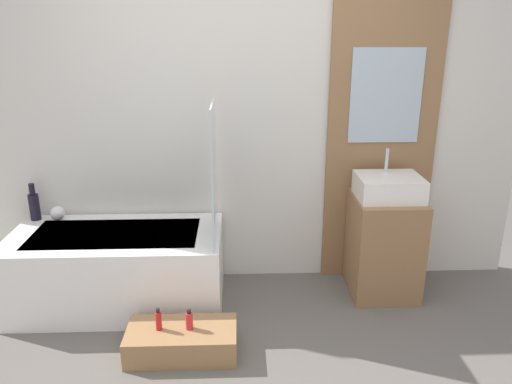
% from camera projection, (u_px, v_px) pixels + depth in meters
% --- Properties ---
extents(wall_tiled_back, '(4.20, 0.06, 2.60)m').
position_uv_depth(wall_tiled_back, '(243.00, 114.00, 3.67)').
color(wall_tiled_back, silver).
rests_on(wall_tiled_back, ground_plane).
extents(wall_wood_accent, '(0.82, 0.04, 2.60)m').
position_uv_depth(wall_wood_accent, '(384.00, 113.00, 3.65)').
color(wall_wood_accent, '#8E6642').
rests_on(wall_wood_accent, ground_plane).
extents(bathtub, '(1.47, 0.75, 0.54)m').
position_uv_depth(bathtub, '(119.00, 268.00, 3.56)').
color(bathtub, white).
rests_on(bathtub, ground_plane).
extents(glass_shower_screen, '(0.01, 0.52, 0.92)m').
position_uv_depth(glass_shower_screen, '(214.00, 173.00, 3.27)').
color(glass_shower_screen, silver).
rests_on(glass_shower_screen, bathtub).
extents(wooden_step_bench, '(0.67, 0.34, 0.17)m').
position_uv_depth(wooden_step_bench, '(182.00, 341.00, 3.06)').
color(wooden_step_bench, '#997047').
rests_on(wooden_step_bench, ground_plane).
extents(vanity_cabinet, '(0.48, 0.51, 0.75)m').
position_uv_depth(vanity_cabinet, '(384.00, 245.00, 3.69)').
color(vanity_cabinet, '#8E6642').
rests_on(vanity_cabinet, ground_plane).
extents(sink, '(0.45, 0.37, 0.34)m').
position_uv_depth(sink, '(389.00, 187.00, 3.55)').
color(sink, white).
rests_on(sink, vanity_cabinet).
extents(vase_tall_dark, '(0.08, 0.08, 0.28)m').
position_uv_depth(vase_tall_dark, '(34.00, 205.00, 3.69)').
color(vase_tall_dark, black).
rests_on(vase_tall_dark, bathtub).
extents(vase_round_light, '(0.11, 0.11, 0.11)m').
position_uv_depth(vase_round_light, '(58.00, 213.00, 3.70)').
color(vase_round_light, white).
rests_on(vase_round_light, bathtub).
extents(bottle_soap_primary, '(0.04, 0.04, 0.14)m').
position_uv_depth(bottle_soap_primary, '(159.00, 320.00, 3.01)').
color(bottle_soap_primary, red).
rests_on(bottle_soap_primary, wooden_step_bench).
extents(bottle_soap_secondary, '(0.04, 0.04, 0.13)m').
position_uv_depth(bottle_soap_secondary, '(189.00, 320.00, 3.01)').
color(bottle_soap_secondary, red).
rests_on(bottle_soap_secondary, wooden_step_bench).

